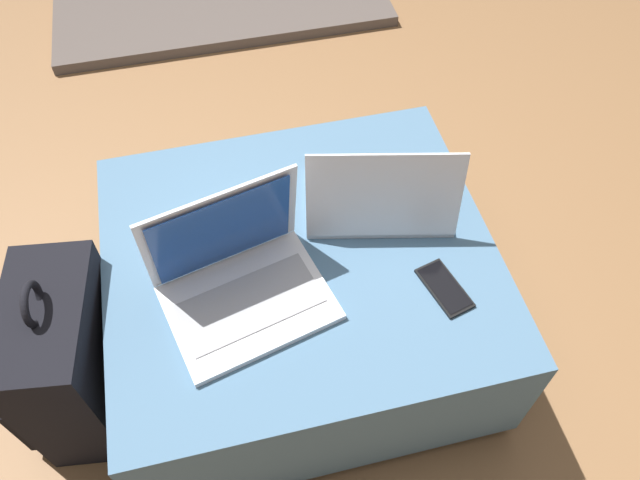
{
  "coord_description": "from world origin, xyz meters",
  "views": [
    {
      "loc": [
        -0.15,
        -0.83,
        1.58
      ],
      "look_at": [
        0.04,
        -0.03,
        0.47
      ],
      "focal_mm": 35.0,
      "sensor_mm": 36.0,
      "label": 1
    }
  ],
  "objects_px": {
    "cell_phone": "(444,288)",
    "backpack": "(69,362)",
    "laptop_near": "(240,278)",
    "laptop_far": "(379,198)"
  },
  "relations": [
    {
      "from": "cell_phone",
      "to": "backpack",
      "type": "height_order",
      "value": "backpack"
    },
    {
      "from": "laptop_far",
      "to": "cell_phone",
      "type": "distance_m",
      "value": 0.27
    },
    {
      "from": "laptop_far",
      "to": "cell_phone",
      "type": "xyz_separation_m",
      "value": [
        0.08,
        -0.25,
        -0.05
      ]
    },
    {
      "from": "laptop_near",
      "to": "laptop_far",
      "type": "distance_m",
      "value": 0.39
    },
    {
      "from": "cell_phone",
      "to": "backpack",
      "type": "bearing_deg",
      "value": -21.66
    },
    {
      "from": "laptop_near",
      "to": "laptop_far",
      "type": "relative_size",
      "value": 1.02
    },
    {
      "from": "laptop_far",
      "to": "backpack",
      "type": "distance_m",
      "value": 0.83
    },
    {
      "from": "cell_phone",
      "to": "backpack",
      "type": "distance_m",
      "value": 0.89
    },
    {
      "from": "laptop_near",
      "to": "backpack",
      "type": "height_order",
      "value": "laptop_near"
    },
    {
      "from": "laptop_near",
      "to": "cell_phone",
      "type": "relative_size",
      "value": 2.58
    }
  ]
}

